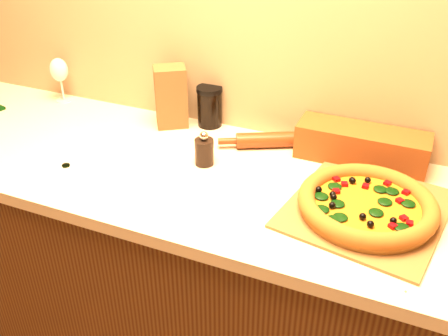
{
  "coord_description": "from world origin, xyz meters",
  "views": [
    {
      "loc": [
        0.52,
        0.24,
        1.71
      ],
      "look_at": [
        0.03,
        1.38,
        0.96
      ],
      "focal_mm": 40.0,
      "sensor_mm": 36.0,
      "label": 1
    }
  ],
  "objects_px": {
    "pizza_peel": "(369,206)",
    "pizza": "(367,204)",
    "pepper_grinder": "(204,151)",
    "dark_jar": "(210,106)",
    "rolling_pin": "(276,140)",
    "wine_glass": "(59,71)"
  },
  "relations": [
    {
      "from": "pizza_peel",
      "to": "pizza",
      "type": "xyz_separation_m",
      "value": [
        -0.0,
        -0.04,
        0.03
      ]
    },
    {
      "from": "pepper_grinder",
      "to": "wine_glass",
      "type": "distance_m",
      "value": 0.77
    },
    {
      "from": "pepper_grinder",
      "to": "rolling_pin",
      "type": "xyz_separation_m",
      "value": [
        0.17,
        0.2,
        -0.02
      ]
    },
    {
      "from": "rolling_pin",
      "to": "dark_jar",
      "type": "xyz_separation_m",
      "value": [
        -0.27,
        0.06,
        0.05
      ]
    },
    {
      "from": "pizza_peel",
      "to": "dark_jar",
      "type": "bearing_deg",
      "value": 164.38
    },
    {
      "from": "pizza_peel",
      "to": "pizza",
      "type": "relative_size",
      "value": 1.68
    },
    {
      "from": "pepper_grinder",
      "to": "dark_jar",
      "type": "xyz_separation_m",
      "value": [
        -0.1,
        0.26,
        0.03
      ]
    },
    {
      "from": "pizza",
      "to": "rolling_pin",
      "type": "xyz_separation_m",
      "value": [
        -0.34,
        0.27,
        -0.01
      ]
    },
    {
      "from": "rolling_pin",
      "to": "wine_glass",
      "type": "relative_size",
      "value": 2.02
    },
    {
      "from": "rolling_pin",
      "to": "dark_jar",
      "type": "relative_size",
      "value": 2.41
    },
    {
      "from": "pizza",
      "to": "dark_jar",
      "type": "distance_m",
      "value": 0.7
    },
    {
      "from": "pizza_peel",
      "to": "dark_jar",
      "type": "xyz_separation_m",
      "value": [
        -0.62,
        0.29,
        0.07
      ]
    },
    {
      "from": "pizza",
      "to": "wine_glass",
      "type": "relative_size",
      "value": 2.11
    },
    {
      "from": "rolling_pin",
      "to": "pizza_peel",
      "type": "bearing_deg",
      "value": -33.7
    },
    {
      "from": "pizza",
      "to": "rolling_pin",
      "type": "relative_size",
      "value": 1.04
    },
    {
      "from": "pizza",
      "to": "dark_jar",
      "type": "bearing_deg",
      "value": 151.66
    },
    {
      "from": "pizza_peel",
      "to": "pepper_grinder",
      "type": "xyz_separation_m",
      "value": [
        -0.52,
        0.04,
        0.04
      ]
    },
    {
      "from": "pizza",
      "to": "pepper_grinder",
      "type": "xyz_separation_m",
      "value": [
        -0.51,
        0.07,
        0.01
      ]
    },
    {
      "from": "pizza",
      "to": "rolling_pin",
      "type": "height_order",
      "value": "pizza"
    },
    {
      "from": "rolling_pin",
      "to": "wine_glass",
      "type": "distance_m",
      "value": 0.91
    },
    {
      "from": "pizza_peel",
      "to": "rolling_pin",
      "type": "distance_m",
      "value": 0.42
    },
    {
      "from": "pepper_grinder",
      "to": "rolling_pin",
      "type": "relative_size",
      "value": 0.32
    }
  ]
}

